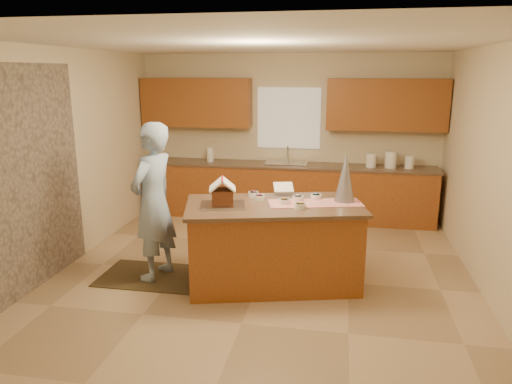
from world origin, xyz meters
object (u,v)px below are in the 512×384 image
tinsel_tree (345,177)px  boy (153,202)px  island_base (273,246)px  gingerbread_house (223,194)px

tinsel_tree → boy: boy is taller
island_base → tinsel_tree: size_ratio=3.27×
tinsel_tree → gingerbread_house: tinsel_tree is taller
island_base → gingerbread_house: (-0.54, -0.19, 0.64)m
tinsel_tree → island_base: bearing=-162.0°
island_base → boy: boy is taller
tinsel_tree → gingerbread_house: bearing=-161.4°
island_base → gingerbread_house: 0.86m
boy → gingerbread_house: size_ratio=5.23×
boy → tinsel_tree: bearing=113.2°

